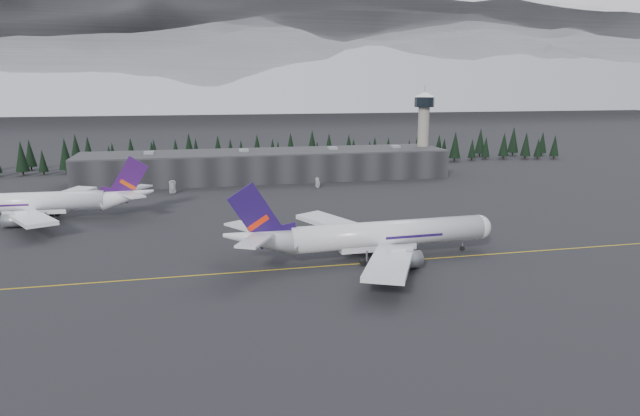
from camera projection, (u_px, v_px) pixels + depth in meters
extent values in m
plane|color=black|center=(339.00, 262.00, 134.91)|extent=(1400.00, 1400.00, 0.00)
cube|color=gold|center=(341.00, 265.00, 133.00)|extent=(400.00, 0.40, 0.02)
cube|color=black|center=(267.00, 166.00, 252.69)|extent=(160.00, 30.00, 12.00)
cube|color=#333335|center=(267.00, 152.00, 251.35)|extent=(160.00, 30.00, 0.60)
cylinder|color=gray|center=(423.00, 139.00, 269.88)|extent=(5.20, 5.20, 32.00)
cylinder|color=black|center=(424.00, 102.00, 266.22)|extent=(9.20, 9.20, 4.50)
cone|color=silver|center=(425.00, 95.00, 265.49)|extent=(10.00, 10.00, 2.00)
cube|color=black|center=(257.00, 153.00, 287.61)|extent=(360.00, 20.00, 15.00)
cylinder|color=silver|center=(389.00, 234.00, 138.34)|extent=(48.78, 8.29, 6.33)
sphere|color=silver|center=(478.00, 227.00, 144.59)|extent=(6.33, 6.33, 6.33)
cone|color=silver|center=(260.00, 239.00, 129.98)|extent=(17.98, 7.05, 9.17)
cube|color=silver|center=(344.00, 226.00, 152.49)|extent=(22.22, 29.80, 2.71)
cylinder|color=gray|center=(374.00, 237.00, 149.03)|extent=(7.02, 4.29, 4.01)
cube|color=silver|center=(390.00, 262.00, 121.64)|extent=(20.43, 30.32, 2.71)
cylinder|color=gray|center=(406.00, 260.00, 129.12)|extent=(7.02, 4.29, 4.01)
cube|color=#1F0F48|center=(257.00, 216.00, 128.70)|extent=(13.38, 1.07, 15.72)
cube|color=red|center=(258.00, 223.00, 129.09)|extent=(5.17, 0.80, 3.87)
cube|color=silver|center=(247.00, 227.00, 135.09)|extent=(10.22, 12.35, 0.53)
cube|color=silver|center=(255.00, 241.00, 123.15)|extent=(9.60, 12.49, 0.53)
cylinder|color=black|center=(462.00, 244.00, 144.40)|extent=(0.53, 0.53, 3.17)
cylinder|color=black|center=(354.00, 247.00, 141.81)|extent=(0.53, 0.53, 3.17)
cylinder|color=black|center=(367.00, 258.00, 132.85)|extent=(0.53, 0.53, 3.17)
cylinder|color=white|center=(25.00, 202.00, 176.05)|extent=(47.25, 8.14, 6.13)
cone|color=white|center=(128.00, 196.00, 181.32)|extent=(17.42, 6.86, 8.88)
cube|color=white|center=(31.00, 218.00, 162.26)|extent=(19.73, 29.37, 2.62)
cylinder|color=gray|center=(15.00, 221.00, 166.94)|extent=(6.81, 4.17, 3.89)
cube|color=white|center=(59.00, 197.00, 192.71)|extent=(21.57, 28.84, 2.62)
cylinder|color=gray|center=(36.00, 206.00, 186.58)|extent=(6.81, 4.17, 3.89)
cube|color=#34114F|center=(128.00, 180.00, 180.31)|extent=(12.96, 1.06, 15.23)
cube|color=#CB400B|center=(128.00, 185.00, 180.60)|extent=(5.01, 0.79, 3.75)
cube|color=white|center=(131.00, 195.00, 175.49)|extent=(9.28, 12.10, 0.51)
cube|color=white|center=(137.00, 188.00, 187.28)|extent=(9.92, 11.96, 0.51)
cylinder|color=black|center=(46.00, 218.00, 173.77)|extent=(0.51, 0.51, 3.07)
cylinder|color=black|center=(54.00, 211.00, 182.61)|extent=(0.51, 0.51, 3.07)
imported|color=silver|center=(173.00, 192.00, 220.02)|extent=(3.26, 5.58, 1.46)
imported|color=white|center=(318.00, 186.00, 232.50)|extent=(4.65, 3.29, 1.47)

